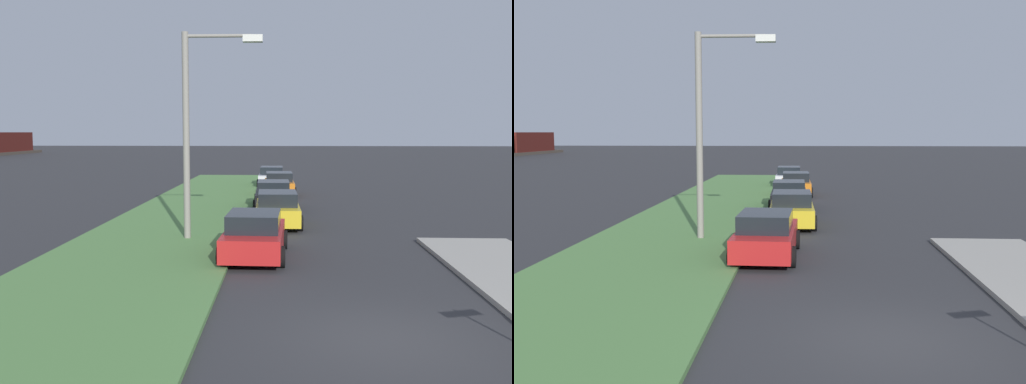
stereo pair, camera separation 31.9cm
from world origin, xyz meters
The scene contains 8 objects.
ground centered at (0.00, 0.00, 0.00)m, with size 300.00×300.00×0.00m, color #2D2D30.
grass_median centered at (10.00, 6.57, 0.06)m, with size 60.00×6.00×0.12m, color #517F42.
parked_car_red centered at (7.09, 2.88, 0.72)m, with size 4.35×2.11×1.47m.
parked_car_yellow centered at (13.26, 2.23, 0.72)m, with size 4.35×2.12×1.47m.
parked_car_black centered at (18.49, 2.51, 0.72)m, with size 4.34×2.10×1.47m.
parked_car_orange centered at (24.85, 2.27, 0.72)m, with size 4.36×2.13×1.47m.
parked_car_white centered at (30.61, 2.87, 0.72)m, with size 4.31×2.03×1.47m.
streetlight centered at (9.67, 5.12, 4.39)m, with size 0.37×2.87×7.50m.
Camera 2 is at (-10.57, 1.62, 3.98)m, focal length 39.67 mm.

